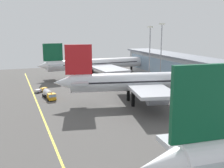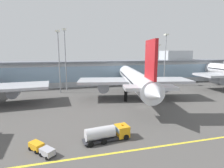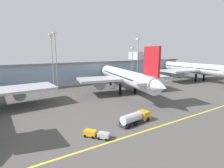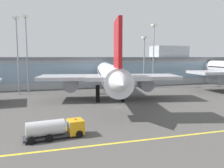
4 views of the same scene
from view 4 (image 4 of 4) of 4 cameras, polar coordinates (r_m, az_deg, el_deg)
ground_plane at (r=55.40m, az=1.28°, el=-5.97°), size 188.95×188.95×0.00m
taxiway_centreline_stripe at (r=35.91m, az=12.30°, el=-13.35°), size 151.16×0.50×0.01m
terminal_building at (r=96.32m, az=-5.45°, el=3.46°), size 137.96×14.00×17.51m
airliner_near_right at (r=64.37m, az=-0.67°, el=2.29°), size 41.11×56.29×19.56m
fuel_tanker_truck at (r=35.79m, az=-13.99°, el=-10.92°), size 9.29×3.97×2.90m
apron_light_mast_west at (r=93.04m, az=10.60°, el=9.33°), size 1.80×1.80×25.47m
apron_light_mast_centre at (r=79.27m, az=-23.06°, el=9.25°), size 1.80×1.80×25.22m
apron_light_mast_east at (r=83.13m, az=-20.99°, el=9.68°), size 1.80×1.80×26.46m
apron_light_mast_far_east at (r=90.76m, az=8.22°, el=7.66°), size 1.80×1.80×20.38m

